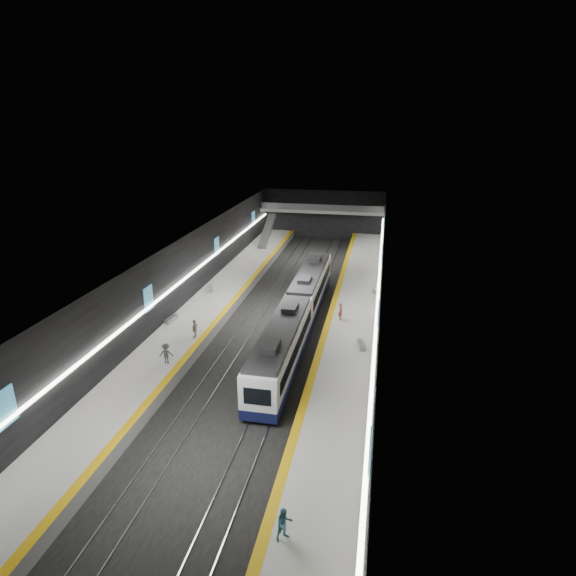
% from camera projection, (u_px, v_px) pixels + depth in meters
% --- Properties ---
extents(ground, '(70.00, 70.00, 0.00)m').
position_uv_depth(ground, '(279.00, 319.00, 49.19)').
color(ground, black).
rests_on(ground, ground).
extents(ceiling, '(20.00, 70.00, 0.04)m').
position_uv_depth(ceiling, '(278.00, 243.00, 46.47)').
color(ceiling, beige).
rests_on(ceiling, wall_left).
extents(wall_left, '(0.04, 70.00, 8.00)m').
position_uv_depth(wall_left, '(184.00, 276.00, 49.68)').
color(wall_left, black).
rests_on(wall_left, ground).
extents(wall_right, '(0.04, 70.00, 8.00)m').
position_uv_depth(wall_right, '(381.00, 289.00, 45.98)').
color(wall_right, black).
rests_on(wall_right, ground).
extents(wall_back, '(20.00, 0.04, 8.00)m').
position_uv_depth(wall_back, '(324.00, 214.00, 80.10)').
color(wall_back, black).
rests_on(wall_back, ground).
extents(platform_left, '(5.00, 70.00, 1.00)m').
position_uv_depth(platform_left, '(209.00, 309.00, 50.40)').
color(platform_left, slate).
rests_on(platform_left, ground).
extents(tile_surface_left, '(5.00, 70.00, 0.02)m').
position_uv_depth(tile_surface_left, '(209.00, 304.00, 50.23)').
color(tile_surface_left, '#AFAFAA').
rests_on(tile_surface_left, platform_left).
extents(tactile_strip_left, '(0.60, 70.00, 0.02)m').
position_uv_depth(tactile_strip_left, '(229.00, 306.00, 49.82)').
color(tactile_strip_left, '#DCA70B').
rests_on(tactile_strip_left, platform_left).
extents(platform_right, '(5.00, 70.00, 1.00)m').
position_uv_depth(platform_right, '(353.00, 320.00, 47.63)').
color(platform_right, slate).
rests_on(platform_right, ground).
extents(tile_surface_right, '(5.00, 70.00, 0.02)m').
position_uv_depth(tile_surface_right, '(353.00, 315.00, 47.46)').
color(tile_surface_right, '#AFAFAA').
rests_on(tile_surface_right, platform_right).
extents(tactile_strip_right, '(0.60, 70.00, 0.02)m').
position_uv_depth(tactile_strip_right, '(331.00, 314.00, 47.86)').
color(tactile_strip_right, '#DCA70B').
rests_on(tactile_strip_right, platform_right).
extents(rails, '(6.52, 70.00, 0.12)m').
position_uv_depth(rails, '(279.00, 318.00, 49.17)').
color(rails, gray).
rests_on(rails, ground).
extents(train, '(2.69, 30.04, 3.60)m').
position_uv_depth(train, '(298.00, 312.00, 45.25)').
color(train, '#10143D').
rests_on(train, ground).
extents(ad_posters, '(19.94, 53.50, 2.20)m').
position_uv_depth(ad_posters, '(281.00, 274.00, 48.58)').
color(ad_posters, teal).
rests_on(ad_posters, wall_left).
extents(cove_light_left, '(0.25, 68.60, 0.12)m').
position_uv_depth(cove_light_left, '(186.00, 278.00, 49.71)').
color(cove_light_left, white).
rests_on(cove_light_left, wall_left).
extents(cove_light_right, '(0.25, 68.60, 0.12)m').
position_uv_depth(cove_light_right, '(378.00, 290.00, 46.08)').
color(cove_light_right, white).
rests_on(cove_light_right, wall_right).
extents(mezzanine_bridge, '(20.00, 3.00, 1.50)m').
position_uv_depth(mezzanine_bridge, '(322.00, 210.00, 77.83)').
color(mezzanine_bridge, gray).
rests_on(mezzanine_bridge, wall_left).
extents(escalator, '(1.20, 7.50, 3.92)m').
position_uv_depth(escalator, '(267.00, 231.00, 73.56)').
color(escalator, '#99999E').
rests_on(escalator, platform_left).
extents(bench_left_near, '(0.68, 1.78, 0.43)m').
position_uv_depth(bench_left_near, '(171.00, 319.00, 46.05)').
color(bench_left_near, '#99999E').
rests_on(bench_left_near, platform_left).
extents(bench_left_far, '(0.99, 1.70, 0.40)m').
position_uv_depth(bench_left_far, '(211.00, 289.00, 54.19)').
color(bench_left_far, '#99999E').
rests_on(bench_left_far, platform_left).
extents(bench_right_near, '(0.86, 1.76, 0.42)m').
position_uv_depth(bench_right_near, '(362.00, 345.00, 40.88)').
color(bench_right_near, '#99999E').
rests_on(bench_right_near, platform_right).
extents(bench_right_far, '(0.68, 1.87, 0.45)m').
position_uv_depth(bench_right_far, '(376.00, 290.00, 53.83)').
color(bench_right_far, '#99999E').
rests_on(bench_right_far, platform_right).
extents(passenger_right_a, '(0.58, 0.72, 1.71)m').
position_uv_depth(passenger_right_a, '(341.00, 312.00, 46.18)').
color(passenger_right_a, '#B14642').
rests_on(passenger_right_a, platform_right).
extents(passenger_right_b, '(1.05, 1.02, 1.71)m').
position_uv_depth(passenger_right_b, '(284.00, 524.00, 22.22)').
color(passenger_right_b, teal).
rests_on(passenger_right_b, platform_right).
extents(passenger_left_a, '(0.44, 1.01, 1.71)m').
position_uv_depth(passenger_left_a, '(195.00, 329.00, 42.50)').
color(passenger_left_a, beige).
rests_on(passenger_left_a, platform_left).
extents(passenger_left_b, '(1.21, 0.87, 1.70)m').
position_uv_depth(passenger_left_b, '(166.00, 354.00, 38.08)').
color(passenger_left_b, '#46464E').
rests_on(passenger_left_b, platform_left).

